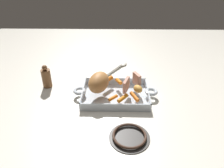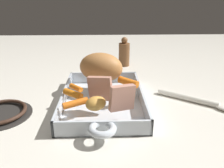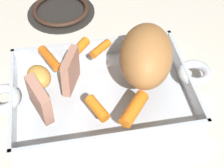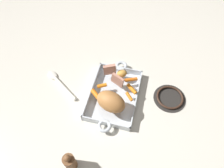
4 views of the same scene
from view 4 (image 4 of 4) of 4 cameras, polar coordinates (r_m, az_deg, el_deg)
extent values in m
plane|color=silver|center=(1.07, 0.48, -3.45)|extent=(2.22, 2.22, 0.00)
cube|color=silver|center=(1.07, 0.48, -3.34)|extent=(0.33, 0.24, 0.01)
cube|color=silver|center=(1.08, -5.51, -1.57)|extent=(0.33, 0.01, 0.04)
cube|color=silver|center=(1.05, 6.65, -4.15)|extent=(0.33, 0.01, 0.04)
cube|color=silver|center=(1.15, 2.42, 3.96)|extent=(0.01, 0.24, 0.04)
cube|color=silver|center=(0.98, -1.79, -10.80)|extent=(0.01, 0.24, 0.04)
torus|color=silver|center=(1.15, 2.64, 4.99)|extent=(0.06, 0.06, 0.02)
torus|color=silver|center=(0.97, -2.09, -11.46)|extent=(0.06, 0.06, 0.02)
ellipsoid|color=#B4763F|center=(0.96, -0.28, -4.89)|extent=(0.13, 0.16, 0.09)
cube|color=tan|center=(1.04, 1.53, 1.06)|extent=(0.04, 0.07, 0.07)
cube|color=tan|center=(1.08, -0.64, 3.98)|extent=(0.04, 0.07, 0.07)
cylinder|color=orange|center=(1.02, 4.76, -3.44)|extent=(0.05, 0.05, 0.02)
cylinder|color=orange|center=(1.05, -2.77, -0.44)|extent=(0.04, 0.05, 0.02)
cylinder|color=orange|center=(1.02, -4.38, -2.97)|extent=(0.06, 0.07, 0.02)
cylinder|color=orange|center=(1.07, 5.27, 1.22)|extent=(0.04, 0.07, 0.02)
cylinder|color=orange|center=(1.04, 5.42, -1.33)|extent=(0.06, 0.06, 0.02)
ellipsoid|color=gold|center=(1.08, 2.74, 2.91)|extent=(0.06, 0.06, 0.04)
cylinder|color=#282623|center=(1.11, 15.52, -3.75)|extent=(0.16, 0.16, 0.01)
torus|color=#382319|center=(1.10, 15.62, -3.53)|extent=(0.14, 0.14, 0.01)
cylinder|color=white|center=(1.12, -12.88, -1.09)|extent=(0.12, 0.16, 0.02)
ellipsoid|color=white|center=(1.19, -16.00, 2.37)|extent=(0.07, 0.08, 0.01)
cylinder|color=brown|center=(0.92, -11.42, -20.32)|extent=(0.05, 0.05, 0.10)
sphere|color=brown|center=(0.85, -12.18, -19.29)|extent=(0.03, 0.03, 0.03)
camera|label=1|loc=(0.97, 63.47, 6.55)|focal=33.92mm
camera|label=2|loc=(1.29, 7.42, 28.11)|focal=36.41mm
camera|label=3|loc=(0.89, -26.06, 21.67)|focal=52.73mm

